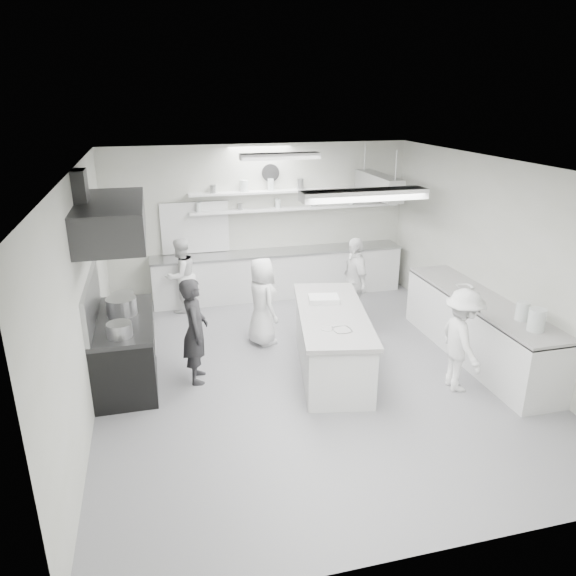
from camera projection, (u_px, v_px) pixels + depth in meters
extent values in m
cube|color=#94939E|center=(309.00, 371.00, 7.97)|extent=(6.00, 7.00, 0.02)
cube|color=silver|center=(312.00, 165.00, 6.93)|extent=(6.00, 7.00, 0.02)
cube|color=silver|center=(261.00, 221.00, 10.64)|extent=(6.00, 0.04, 3.00)
cube|color=silver|center=(435.00, 411.00, 4.26)|extent=(6.00, 0.04, 3.00)
cube|color=silver|center=(83.00, 294.00, 6.76)|extent=(0.04, 7.00, 3.00)
cube|color=silver|center=(499.00, 260.00, 8.15)|extent=(0.04, 7.00, 3.00)
cube|color=black|center=(126.00, 351.00, 7.57)|extent=(0.80, 1.80, 0.90)
cube|color=#303031|center=(111.00, 220.00, 6.92)|extent=(0.85, 2.00, 0.50)
cube|color=white|center=(279.00, 274.00, 10.79)|extent=(5.00, 0.60, 0.92)
cube|color=white|center=(296.00, 208.00, 10.60)|extent=(4.20, 0.26, 0.04)
cube|color=white|center=(296.00, 191.00, 10.48)|extent=(4.20, 0.26, 0.04)
cube|color=black|center=(195.00, 228.00, 10.34)|extent=(1.30, 0.04, 1.00)
cylinder|color=white|center=(270.00, 173.00, 10.32)|extent=(0.32, 0.05, 0.32)
cube|color=white|center=(478.00, 329.00, 8.23)|extent=(0.74, 3.30, 0.94)
cube|color=#A2A3A5|center=(378.00, 185.00, 9.83)|extent=(0.30, 1.60, 0.40)
cube|color=white|center=(364.00, 195.00, 5.32)|extent=(1.30, 0.25, 0.10)
cube|color=white|center=(280.00, 156.00, 8.60)|extent=(1.30, 0.25, 0.10)
cube|color=white|center=(331.00, 342.00, 7.88)|extent=(1.33, 2.50, 0.87)
cylinder|color=#A2A3A5|center=(122.00, 308.00, 7.50)|extent=(0.42, 0.42, 0.29)
imported|color=#29282B|center=(195.00, 331.00, 7.47)|extent=(0.41, 0.59, 1.54)
imported|color=white|center=(181.00, 275.00, 9.93)|extent=(0.87, 0.85, 1.41)
imported|color=white|center=(262.00, 301.00, 8.63)|extent=(0.63, 0.80, 1.45)
imported|color=white|center=(355.00, 281.00, 9.36)|extent=(0.40, 0.93, 1.58)
imported|color=white|center=(462.00, 340.00, 7.26)|extent=(0.63, 0.99, 1.46)
imported|color=#A2A3A5|center=(342.00, 331.00, 7.12)|extent=(0.27, 0.27, 0.06)
imported|color=white|center=(327.00, 330.00, 7.16)|extent=(0.23, 0.23, 0.06)
imported|color=white|center=(464.00, 288.00, 8.53)|extent=(0.28, 0.28, 0.06)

